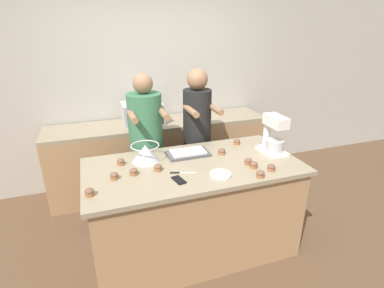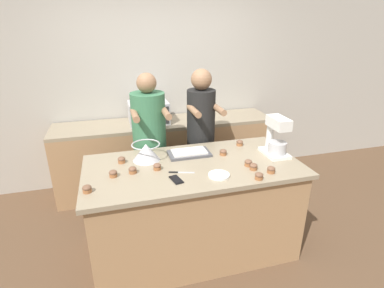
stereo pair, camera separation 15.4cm
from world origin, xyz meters
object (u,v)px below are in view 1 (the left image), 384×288
object	(u,v)px
cupcake_8	(121,162)
cupcake_10	(114,176)
person_right	(197,139)
cupcake_7	(237,142)
cell_phone	(179,180)
microwave_oven	(142,113)
stand_mixer	(273,137)
knife	(181,173)
cupcake_3	(260,174)
cupcake_2	(254,165)
mixing_bowl	(145,153)
baking_tray	(188,153)
cupcake_5	(158,168)
cupcake_4	(271,167)
cupcake_1	(222,151)
small_plate	(221,174)
cupcake_6	(248,161)
cupcake_9	(134,172)
cupcake_0	(90,192)
person_left	(147,148)

from	to	relation	value
cupcake_8	cupcake_10	size ratio (longest dim) A/B	1.00
person_right	cupcake_7	xyz separation A→B (m)	(0.31, -0.35, 0.06)
cell_phone	microwave_oven	bearing A→B (deg)	89.98
cell_phone	cupcake_7	bearing A→B (deg)	34.47
stand_mixer	knife	world-z (taller)	stand_mixer
knife	cupcake_3	xyz separation A→B (m)	(0.59, -0.28, 0.03)
cupcake_2	mixing_bowl	bearing A→B (deg)	152.74
mixing_bowl	microwave_oven	bearing A→B (deg)	80.83
baking_tray	cupcake_2	world-z (taller)	cupcake_2
cupcake_5	cupcake_8	world-z (taller)	same
knife	cupcake_4	xyz separation A→B (m)	(0.74, -0.21, 0.03)
knife	cupcake_1	xyz separation A→B (m)	(0.48, 0.25, 0.03)
cupcake_1	cupcake_3	distance (m)	0.54
microwave_oven	person_right	bearing A→B (deg)	-53.56
cell_phone	small_plate	bearing A→B (deg)	-4.39
person_right	knife	world-z (taller)	person_right
cupcake_6	cupcake_8	bearing A→B (deg)	161.31
stand_mixer	cupcake_9	world-z (taller)	stand_mixer
cell_phone	cupcake_6	distance (m)	0.68
stand_mixer	cupcake_5	xyz separation A→B (m)	(-1.14, -0.02, -0.14)
cupcake_0	cupcake_6	size ratio (longest dim) A/B	1.00
knife	cupcake_8	size ratio (longest dim) A/B	3.17
cupcake_6	cupcake_7	size ratio (longest dim) A/B	1.00
mixing_bowl	cupcake_8	world-z (taller)	mixing_bowl
person_left	cupcake_4	xyz separation A→B (m)	(0.88, -0.99, 0.09)
cupcake_2	cupcake_9	xyz separation A→B (m)	(-1.01, 0.21, 0.00)
person_left	cupcake_1	world-z (taller)	person_left
cupcake_5	cupcake_10	size ratio (longest dim) A/B	1.00
person_left	knife	bearing A→B (deg)	-79.66
person_right	cupcake_9	size ratio (longest dim) A/B	24.57
knife	cupcake_3	world-z (taller)	cupcake_3
cupcake_8	person_right	bearing A→B (deg)	26.94
stand_mixer	cupcake_8	bearing A→B (deg)	171.80
person_left	baking_tray	xyz separation A→B (m)	(0.32, -0.44, 0.08)
cell_phone	cupcake_2	xyz separation A→B (m)	(0.68, 0.01, 0.02)
cupcake_2	cupcake_9	distance (m)	1.03
cupcake_0	cupcake_9	distance (m)	0.42
cupcake_4	cupcake_6	world-z (taller)	same
small_plate	cupcake_10	size ratio (longest dim) A/B	2.62
cupcake_4	cupcake_5	bearing A→B (deg)	160.99
person_left	microwave_oven	world-z (taller)	person_left
cupcake_2	cupcake_1	bearing A→B (deg)	111.24
cupcake_0	cupcake_6	distance (m)	1.36
person_right	cupcake_3	bearing A→B (deg)	-81.28
cupcake_6	knife	bearing A→B (deg)	176.90
knife	cupcake_2	world-z (taller)	cupcake_2
stand_mixer	cupcake_10	size ratio (longest dim) A/B	5.52
stand_mixer	cupcake_6	bearing A→B (deg)	-155.76
person_left	cupcake_2	xyz separation A→B (m)	(0.77, -0.90, 0.09)
knife	microwave_oven	bearing A→B (deg)	92.31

